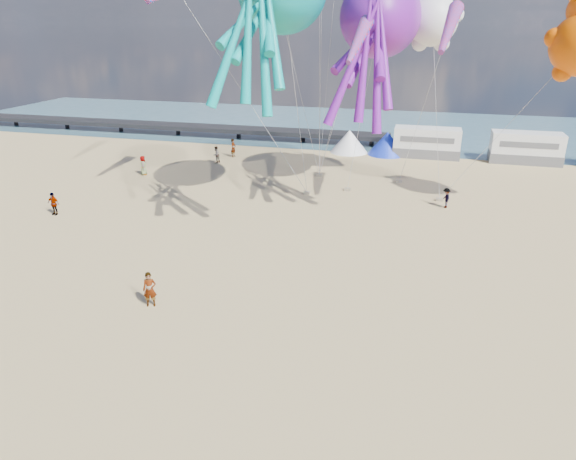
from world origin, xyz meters
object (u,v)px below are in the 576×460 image
at_px(sandbag_c, 439,200).
at_px(windsock_mid, 449,29).
at_px(motorhome_0, 427,142).
at_px(motorhome_1, 526,148).
at_px(sandbag_d, 399,181).
at_px(windsock_right, 358,41).
at_px(beachgoer_1, 216,155).
at_px(sandbag_a, 307,193).
at_px(tent_white, 349,141).
at_px(sandbag_e, 319,175).
at_px(kite_octopus_purple, 380,17).
at_px(beachgoer_2, 446,198).
at_px(beachgoer_5, 233,148).
at_px(kite_panda, 433,20).
at_px(tent_blue, 387,143).
at_px(standing_person, 150,289).
at_px(sandbag_b, 347,189).
at_px(beachgoer_0, 143,165).
at_px(beachgoer_3, 53,204).

relative_size(sandbag_c, windsock_mid, 0.08).
height_order(motorhome_0, sandbag_c, motorhome_0).
height_order(motorhome_1, sandbag_d, motorhome_1).
bearing_deg(windsock_right, beachgoer_1, 145.37).
bearing_deg(motorhome_1, sandbag_a, -140.39).
height_order(motorhome_0, tent_white, motorhome_0).
xyz_separation_m(motorhome_0, sandbag_d, (-2.07, -10.18, -1.39)).
distance_m(sandbag_e, kite_octopus_purple, 14.47).
height_order(tent_white, sandbag_e, tent_white).
height_order(beachgoer_2, sandbag_e, beachgoer_2).
height_order(beachgoer_5, kite_panda, kite_panda).
height_order(tent_blue, windsock_right, windsock_right).
distance_m(tent_blue, standing_person, 35.68).
bearing_deg(sandbag_c, windsock_mid, -101.27).
distance_m(motorhome_0, beachgoer_1, 21.55).
height_order(motorhome_0, kite_octopus_purple, kite_octopus_purple).
relative_size(tent_blue, windsock_mid, 0.67).
xyz_separation_m(motorhome_0, sandbag_b, (-6.08, -13.62, -1.39)).
bearing_deg(kite_octopus_purple, motorhome_1, 51.23).
distance_m(tent_blue, beachgoer_0, 24.86).
bearing_deg(beachgoer_5, windsock_mid, -117.34).
height_order(beachgoer_0, beachgoer_3, beachgoer_0).
bearing_deg(tent_white, beachgoer_1, -146.75).
relative_size(beachgoer_0, sandbag_d, 3.50).
xyz_separation_m(sandbag_e, kite_panda, (8.63, -1.12, 12.97)).
distance_m(beachgoer_5, kite_panda, 23.14).
xyz_separation_m(sandbag_a, kite_octopus_purple, (4.83, 2.04, 13.20)).
bearing_deg(sandbag_e, windsock_mid, -40.94).
xyz_separation_m(standing_person, sandbag_a, (3.48, 19.24, -0.78)).
height_order(beachgoer_0, windsock_right, windsock_right).
relative_size(beachgoer_2, kite_panda, 0.24).
relative_size(beachgoer_1, sandbag_e, 3.32).
bearing_deg(sandbag_a, beachgoer_1, 145.53).
height_order(beachgoer_2, beachgoer_3, beachgoer_3).
relative_size(tent_white, beachgoer_5, 2.16).
height_order(sandbag_a, sandbag_b, same).
bearing_deg(windsock_right, standing_person, -113.62).
relative_size(motorhome_0, tent_white, 1.65).
distance_m(beachgoer_3, windsock_right, 23.93).
xyz_separation_m(sandbag_b, kite_octopus_purple, (1.81, 0.27, 13.20)).
bearing_deg(kite_octopus_purple, sandbag_a, -150.02).
height_order(tent_blue, beachgoer_2, tent_blue).
xyz_separation_m(standing_person, sandbag_e, (3.40, 24.59, -0.78)).
bearing_deg(sandbag_b, beachgoer_5, 147.03).
bearing_deg(beachgoer_3, tent_blue, 52.89).
bearing_deg(sandbag_d, windsock_mid, -72.84).
relative_size(motorhome_1, sandbag_b, 13.20).
xyz_separation_m(sandbag_b, sandbag_c, (7.37, -0.80, 0.00)).
bearing_deg(tent_white, sandbag_c, -57.24).
bearing_deg(beachgoer_1, sandbag_a, 71.88).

